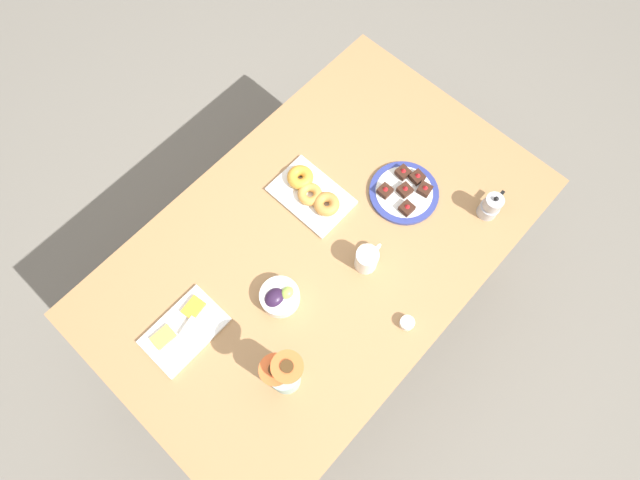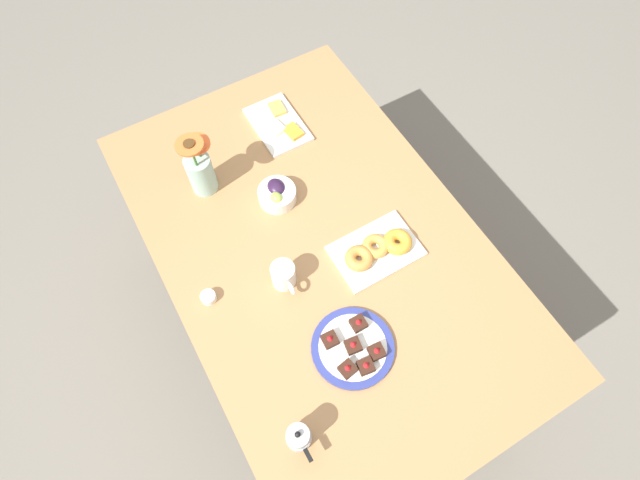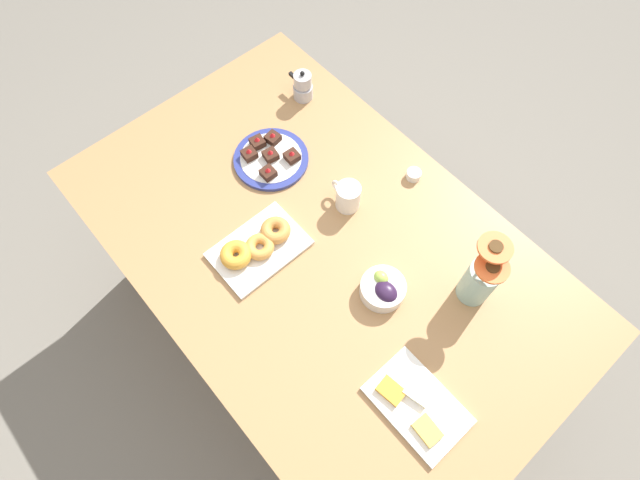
% 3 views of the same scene
% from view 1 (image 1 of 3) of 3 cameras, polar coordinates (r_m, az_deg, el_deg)
% --- Properties ---
extents(ground_plane, '(6.00, 6.00, 0.00)m').
position_cam_1_polar(ground_plane, '(2.43, 0.00, -6.56)').
color(ground_plane, slate).
extents(dining_table, '(1.60, 1.00, 0.74)m').
position_cam_1_polar(dining_table, '(1.81, 0.00, -1.42)').
color(dining_table, '#A87A4C').
rests_on(dining_table, ground_plane).
extents(coffee_mug, '(0.11, 0.08, 0.10)m').
position_cam_1_polar(coffee_mug, '(1.66, 5.38, -2.16)').
color(coffee_mug, white).
rests_on(coffee_mug, dining_table).
extents(grape_bowl, '(0.13, 0.13, 0.07)m').
position_cam_1_polar(grape_bowl, '(1.65, -4.65, -6.50)').
color(grape_bowl, white).
rests_on(grape_bowl, dining_table).
extents(cheese_platter, '(0.26, 0.17, 0.03)m').
position_cam_1_polar(cheese_platter, '(1.70, -15.22, -9.82)').
color(cheese_platter, white).
rests_on(cheese_platter, dining_table).
extents(croissant_platter, '(0.19, 0.28, 0.05)m').
position_cam_1_polar(croissant_platter, '(1.78, -0.97, 5.38)').
color(croissant_platter, white).
rests_on(croissant_platter, dining_table).
extents(jam_cup_honey, '(0.05, 0.05, 0.03)m').
position_cam_1_polar(jam_cup_honey, '(1.66, 9.92, -9.32)').
color(jam_cup_honey, white).
rests_on(jam_cup_honey, dining_table).
extents(dessert_plate, '(0.25, 0.25, 0.05)m').
position_cam_1_polar(dessert_plate, '(1.82, 9.63, 5.46)').
color(dessert_plate, navy).
rests_on(dessert_plate, dining_table).
extents(flower_vase, '(0.12, 0.11, 0.27)m').
position_cam_1_polar(flower_vase, '(1.53, -4.07, -15.27)').
color(flower_vase, '#99C1B7').
rests_on(flower_vase, dining_table).
extents(moka_pot, '(0.11, 0.07, 0.12)m').
position_cam_1_polar(moka_pot, '(1.83, 18.91, 3.66)').
color(moka_pot, '#B7B7BC').
rests_on(moka_pot, dining_table).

